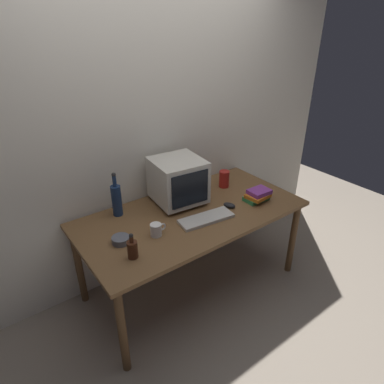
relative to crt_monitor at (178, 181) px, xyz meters
The scene contains 12 objects.
ground_plane 0.95m from the crt_monitor, 92.99° to the right, with size 6.00×6.00×0.00m, color gray.
back_wall 0.44m from the crt_monitor, 92.02° to the left, with size 4.00×0.08×2.50m, color silver.
desk 0.33m from the crt_monitor, 92.99° to the right, with size 1.76×0.88×0.73m.
crt_monitor is the anchor object (origin of this frame).
keyboard 0.40m from the crt_monitor, 88.05° to the right, with size 0.42×0.15×0.02m, color beige.
computer_mouse 0.45m from the crt_monitor, 48.47° to the right, with size 0.06×0.10×0.04m, color black.
bottle_tall 0.50m from the crt_monitor, 166.96° to the left, with size 0.08×0.08×0.35m.
bottle_short 0.77m from the crt_monitor, 146.63° to the right, with size 0.07×0.07×0.18m.
book_stack 0.67m from the crt_monitor, 34.54° to the right, with size 0.21×0.16×0.10m.
mug 0.51m from the crt_monitor, 142.52° to the right, with size 0.12×0.08×0.09m.
cd_spindle 0.69m from the crt_monitor, 159.81° to the right, with size 0.12×0.12×0.04m, color #595B66.
metal_canister 0.50m from the crt_monitor, ahead, with size 0.09×0.09×0.15m, color #A51E19.
Camera 1 is at (-1.33, -1.79, 2.09)m, focal length 31.32 mm.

